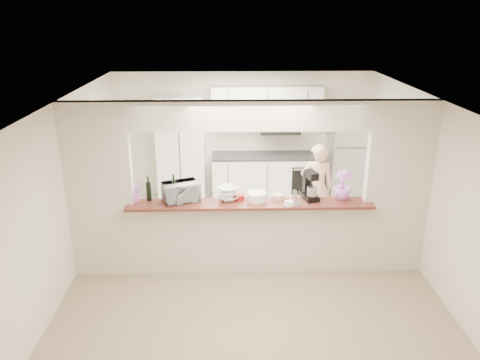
{
  "coord_description": "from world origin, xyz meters",
  "views": [
    {
      "loc": [
        -0.29,
        -6.0,
        3.6
      ],
      "look_at": [
        -0.13,
        0.3,
        1.3
      ],
      "focal_mm": 35.0,
      "sensor_mm": 36.0,
      "label": 1
    }
  ],
  "objects_px": {
    "refrigerator": "(348,159)",
    "stand_mixer": "(310,187)",
    "toaster_oven": "(181,192)",
    "person": "(317,188)"
  },
  "relations": [
    {
      "from": "refrigerator",
      "to": "stand_mixer",
      "type": "height_order",
      "value": "refrigerator"
    },
    {
      "from": "stand_mixer",
      "to": "person",
      "type": "xyz_separation_m",
      "value": [
        0.35,
        1.29,
        -0.52
      ]
    },
    {
      "from": "stand_mixer",
      "to": "toaster_oven",
      "type": "bearing_deg",
      "value": -179.56
    },
    {
      "from": "refrigerator",
      "to": "toaster_oven",
      "type": "bearing_deg",
      "value": -139.14
    },
    {
      "from": "refrigerator",
      "to": "stand_mixer",
      "type": "distance_m",
      "value": 2.88
    },
    {
      "from": "toaster_oven",
      "to": "stand_mixer",
      "type": "relative_size",
      "value": 1.14
    },
    {
      "from": "toaster_oven",
      "to": "stand_mixer",
      "type": "distance_m",
      "value": 1.8
    },
    {
      "from": "refrigerator",
      "to": "person",
      "type": "height_order",
      "value": "refrigerator"
    },
    {
      "from": "toaster_oven",
      "to": "person",
      "type": "relative_size",
      "value": 0.32
    },
    {
      "from": "refrigerator",
      "to": "stand_mixer",
      "type": "bearing_deg",
      "value": -114.96
    }
  ]
}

